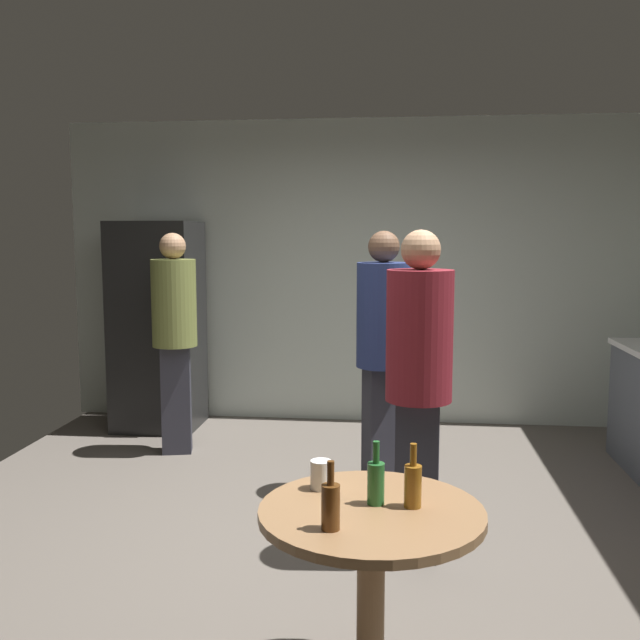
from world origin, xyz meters
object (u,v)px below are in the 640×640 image
beer_bottle_brown (331,505)px  plastic_cup_white (321,475)px  person_in_maroon_shirt (419,370)px  person_in_olive_shirt (175,326)px  foreground_table (371,537)px  beer_bottle_green (376,481)px  beer_bottle_amber (413,484)px  refrigerator (158,325)px  person_in_navy_shirt (383,342)px

beer_bottle_brown → plastic_cup_white: beer_bottle_brown is taller
plastic_cup_white → person_in_maroon_shirt: (0.39, 1.02, 0.22)m
person_in_olive_shirt → foreground_table: bearing=16.7°
foreground_table → beer_bottle_green: 0.19m
foreground_table → person_in_olive_shirt: 3.27m
plastic_cup_white → person_in_maroon_shirt: size_ratio=0.06×
beer_bottle_amber → beer_bottle_brown: 0.35m
beer_bottle_brown → person_in_olive_shirt: bearing=116.3°
beer_bottle_green → person_in_maroon_shirt: (0.18, 1.15, 0.19)m
plastic_cup_white → person_in_olive_shirt: size_ratio=0.06×
plastic_cup_white → beer_bottle_green: bearing=-31.3°
refrigerator → beer_bottle_amber: 4.10m
beer_bottle_green → beer_bottle_amber: bearing=-5.8°
refrigerator → plastic_cup_white: bearing=-61.8°
person_in_olive_shirt → beer_bottle_brown: bearing=13.2°
beer_bottle_brown → beer_bottle_green: same height
beer_bottle_brown → plastic_cup_white: (-0.07, 0.36, -0.03)m
person_in_maroon_shirt → person_in_olive_shirt: person_in_maroon_shirt is taller
beer_bottle_brown → person_in_olive_shirt: person_in_olive_shirt is taller
foreground_table → person_in_maroon_shirt: person_in_maroon_shirt is taller
plastic_cup_white → person_in_maroon_shirt: 1.12m
foreground_table → beer_bottle_green: (0.01, 0.04, 0.19)m
foreground_table → beer_bottle_amber: size_ratio=3.48×
beer_bottle_amber → plastic_cup_white: bearing=157.5°
beer_bottle_green → person_in_olive_shirt: bearing=120.4°
foreground_table → beer_bottle_brown: bearing=-123.3°
beer_bottle_brown → plastic_cup_white: bearing=101.1°
beer_bottle_green → person_in_maroon_shirt: person_in_maroon_shirt is taller
refrigerator → beer_bottle_brown: (1.87, -3.72, -0.08)m
beer_bottle_amber → plastic_cup_white: 0.37m
beer_bottle_brown → person_in_olive_shirt: size_ratio=0.14×
beer_bottle_green → refrigerator: bearing=120.0°
beer_bottle_brown → person_in_navy_shirt: bearing=87.1°
plastic_cup_white → person_in_olive_shirt: (-1.42, 2.65, 0.21)m
beer_bottle_brown → beer_bottle_amber: bearing=39.5°
beer_bottle_brown → person_in_olive_shirt: (-1.49, 3.01, 0.18)m
beer_bottle_brown → beer_bottle_green: (0.14, 0.24, 0.00)m
person_in_navy_shirt → beer_bottle_green: bearing=-23.7°
beer_bottle_amber → person_in_navy_shirt: size_ratio=0.13×
foreground_table → person_in_navy_shirt: 2.14m
plastic_cup_white → person_in_navy_shirt: (0.19, 1.94, 0.21)m
refrigerator → plastic_cup_white: (1.80, -3.36, -0.11)m
person_in_maroon_shirt → beer_bottle_amber: bearing=2.1°
beer_bottle_amber → beer_bottle_brown: (-0.27, -0.22, 0.00)m
foreground_table → person_in_navy_shirt: size_ratio=0.47×
beer_bottle_amber → beer_bottle_green: 0.13m
beer_bottle_green → plastic_cup_white: 0.25m
beer_bottle_amber → person_in_olive_shirt: (-1.76, 2.79, 0.18)m
person_in_navy_shirt → person_in_olive_shirt: 1.75m
refrigerator → plastic_cup_white: refrigerator is taller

